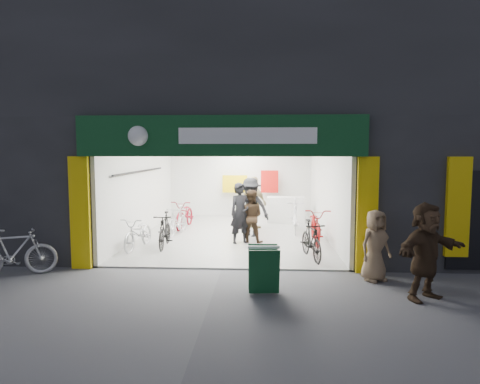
# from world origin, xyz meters

# --- Properties ---
(ground) EXTENTS (60.00, 60.00, 0.00)m
(ground) POSITION_xyz_m (0.00, 0.00, 0.00)
(ground) COLOR #56565B
(ground) RESTS_ON ground
(building) EXTENTS (17.00, 10.27, 8.00)m
(building) POSITION_xyz_m (0.91, 4.99, 4.31)
(building) COLOR #232326
(building) RESTS_ON ground
(bike_left_front) EXTENTS (0.82, 1.79, 0.91)m
(bike_left_front) POSITION_xyz_m (-2.50, 1.94, 0.45)
(bike_left_front) COLOR #A9AAAE
(bike_left_front) RESTS_ON ground
(bike_left_midfront) EXTENTS (0.57, 1.71, 1.01)m
(bike_left_midfront) POSITION_xyz_m (-1.80, 2.10, 0.51)
(bike_left_midfront) COLOR black
(bike_left_midfront) RESTS_ON ground
(bike_left_midback) EXTENTS (0.85, 1.97, 1.01)m
(bike_left_midback) POSITION_xyz_m (-1.80, 5.18, 0.50)
(bike_left_midback) COLOR maroon
(bike_left_midback) RESTS_ON ground
(bike_left_back) EXTENTS (0.71, 1.65, 0.96)m
(bike_left_back) POSITION_xyz_m (-1.80, 3.87, 0.48)
(bike_left_back) COLOR #B1B1B6
(bike_left_back) RESTS_ON ground
(bike_right_front) EXTENTS (0.75, 1.71, 0.99)m
(bike_right_front) POSITION_xyz_m (2.16, 1.03, 0.50)
(bike_right_front) COLOR black
(bike_right_front) RESTS_ON ground
(bike_right_mid) EXTENTS (0.75, 2.05, 1.07)m
(bike_right_mid) POSITION_xyz_m (2.50, 2.95, 0.54)
(bike_right_mid) COLOR maroon
(bike_right_mid) RESTS_ON ground
(bike_right_back) EXTENTS (0.64, 1.91, 1.13)m
(bike_right_back) POSITION_xyz_m (2.01, 4.58, 0.57)
(bike_right_back) COLOR silver
(bike_right_back) RESTS_ON ground
(parked_bike) EXTENTS (1.82, 1.17, 1.06)m
(parked_bike) POSITION_xyz_m (-4.45, -0.75, 0.53)
(parked_bike) COLOR #A3A3A8
(parked_bike) RESTS_ON ground
(customer_a) EXTENTS (0.79, 0.70, 1.81)m
(customer_a) POSITION_xyz_m (0.30, 2.70, 0.90)
(customer_a) COLOR black
(customer_a) RESTS_ON ground
(customer_b) EXTENTS (0.85, 0.70, 1.59)m
(customer_b) POSITION_xyz_m (0.57, 2.92, 0.79)
(customer_b) COLOR #322316
(customer_b) RESTS_ON ground
(customer_c) EXTENTS (1.38, 1.08, 1.88)m
(customer_c) POSITION_xyz_m (0.55, 3.76, 0.94)
(customer_c) COLOR black
(customer_c) RESTS_ON ground
(customer_d) EXTENTS (1.11, 1.05, 1.84)m
(customer_d) POSITION_xyz_m (0.62, 5.18, 0.92)
(customer_d) COLOR #907D53
(customer_d) RESTS_ON ground
(pedestrian_near) EXTENTS (0.87, 0.77, 1.50)m
(pedestrian_near) POSITION_xyz_m (3.30, -0.64, 0.75)
(pedestrian_near) COLOR #81674B
(pedestrian_near) RESTS_ON ground
(pedestrian_far) EXTENTS (1.69, 1.34, 1.80)m
(pedestrian_far) POSITION_xyz_m (3.92, -1.75, 0.90)
(pedestrian_far) COLOR #39281A
(pedestrian_far) RESTS_ON ground
(sandwich_board) EXTENTS (0.61, 0.63, 0.89)m
(sandwich_board) POSITION_xyz_m (0.97, -1.57, 0.49)
(sandwich_board) COLOR #0F3F20
(sandwich_board) RESTS_ON ground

